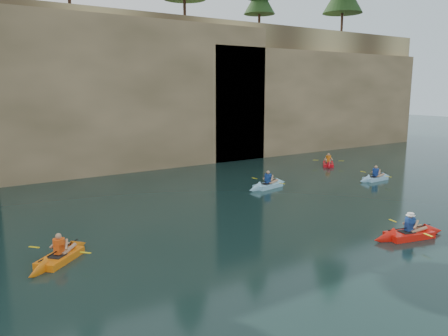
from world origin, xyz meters
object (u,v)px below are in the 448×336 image
kayaker_orange (60,257)px  kayaker_ltblue_near (375,178)px  main_kayaker (409,234)px  kayaker_red_far (328,164)px

kayaker_orange → kayaker_ltblue_near: 21.21m
main_kayaker → kayaker_ltblue_near: (8.37, 8.10, -0.02)m
main_kayaker → kayaker_orange: 13.82m
kayaker_orange → kayaker_red_far: kayaker_orange is taller
main_kayaker → kayaker_ltblue_near: size_ratio=1.16×
main_kayaker → kayaker_orange: main_kayaker is taller
kayaker_ltblue_near → kayaker_red_far: 5.85m
main_kayaker → kayaker_orange: bearing=169.9°
kayaker_ltblue_near → kayaker_red_far: bearing=74.4°
main_kayaker → kayaker_ltblue_near: bearing=57.4°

